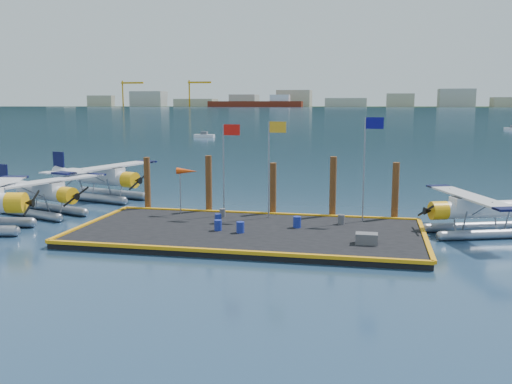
# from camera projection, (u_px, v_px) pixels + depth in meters

# --- Properties ---
(ground) EXTENTS (4000.00, 4000.00, 0.00)m
(ground) POSITION_uv_depth(u_px,v_px,m) (249.00, 236.00, 33.51)
(ground) COLOR #18304A
(ground) RESTS_ON ground
(dock) EXTENTS (20.00, 10.00, 0.40)m
(dock) POSITION_uv_depth(u_px,v_px,m) (249.00, 233.00, 33.47)
(dock) COLOR black
(dock) RESTS_ON ground
(dock_bumpers) EXTENTS (20.25, 10.25, 0.18)m
(dock_bumpers) POSITION_uv_depth(u_px,v_px,m) (249.00, 228.00, 33.43)
(dock_bumpers) COLOR orange
(dock_bumpers) RESTS_ON dock
(far_backdrop) EXTENTS (3050.00, 2050.00, 810.00)m
(far_backdrop) POSITION_uv_depth(u_px,v_px,m) (457.00, 101.00, 1664.00)
(far_backdrop) COLOR black
(far_backdrop) RESTS_ON ground
(seaplane_b) EXTENTS (8.68, 9.21, 3.32)m
(seaplane_b) POSITION_uv_depth(u_px,v_px,m) (45.00, 195.00, 39.53)
(seaplane_b) COLOR gray
(seaplane_b) RESTS_ON ground
(seaplane_c) EXTENTS (9.59, 10.28, 3.67)m
(seaplane_c) POSITION_uv_depth(u_px,v_px,m) (105.00, 180.00, 45.89)
(seaplane_c) COLOR gray
(seaplane_c) RESTS_ON ground
(seaplane_d) EXTENTS (8.33, 8.87, 3.19)m
(seaplane_d) POSITION_uv_depth(u_px,v_px,m) (475.00, 212.00, 33.61)
(seaplane_d) COLOR gray
(seaplane_d) RESTS_ON ground
(drum_0) EXTENTS (0.42, 0.42, 0.59)m
(drum_0) POSITION_uv_depth(u_px,v_px,m) (218.00, 219.00, 35.20)
(drum_0) COLOR navy
(drum_0) RESTS_ON dock
(drum_1) EXTENTS (0.46, 0.46, 0.64)m
(drum_1) POSITION_uv_depth(u_px,v_px,m) (240.00, 227.00, 32.65)
(drum_1) COLOR navy
(drum_1) RESTS_ON dock
(drum_2) EXTENTS (0.48, 0.48, 0.67)m
(drum_2) POSITION_uv_depth(u_px,v_px,m) (297.00, 222.00, 33.99)
(drum_2) COLOR navy
(drum_2) RESTS_ON dock
(drum_3) EXTENTS (0.44, 0.44, 0.62)m
(drum_3) POSITION_uv_depth(u_px,v_px,m) (218.00, 225.00, 33.22)
(drum_3) COLOR navy
(drum_3) RESTS_ON dock
(drum_4) EXTENTS (0.42, 0.42, 0.59)m
(drum_4) POSITION_uv_depth(u_px,v_px,m) (341.00, 219.00, 34.93)
(drum_4) COLOR #515155
(drum_4) RESTS_ON dock
(drum_5) EXTENTS (0.39, 0.39, 0.55)m
(drum_5) POSITION_uv_depth(u_px,v_px,m) (222.00, 213.00, 37.13)
(drum_5) COLOR #515155
(drum_5) RESTS_ON dock
(crate) EXTENTS (1.15, 0.77, 0.58)m
(crate) POSITION_uv_depth(u_px,v_px,m) (367.00, 239.00, 30.07)
(crate) COLOR #515155
(crate) RESTS_ON dock
(flagpole_red) EXTENTS (1.14, 0.08, 6.00)m
(flagpole_red) POSITION_uv_depth(u_px,v_px,m) (227.00, 155.00, 36.95)
(flagpole_red) COLOR gray
(flagpole_red) RESTS_ON dock
(flagpole_yellow) EXTENTS (1.14, 0.08, 6.20)m
(flagpole_yellow) POSITION_uv_depth(u_px,v_px,m) (272.00, 154.00, 36.33)
(flagpole_yellow) COLOR gray
(flagpole_yellow) RESTS_ON dock
(flagpole_blue) EXTENTS (1.14, 0.08, 6.50)m
(flagpole_blue) POSITION_uv_depth(u_px,v_px,m) (368.00, 153.00, 35.10)
(flagpole_blue) COLOR gray
(flagpole_blue) RESTS_ON dock
(windsock) EXTENTS (1.40, 0.44, 3.12)m
(windsock) POSITION_uv_depth(u_px,v_px,m) (187.00, 172.00, 37.69)
(windsock) COLOR gray
(windsock) RESTS_ON dock
(piling_0) EXTENTS (0.44, 0.44, 4.00)m
(piling_0) POSITION_uv_depth(u_px,v_px,m) (147.00, 186.00, 40.12)
(piling_0) COLOR #4B2A15
(piling_0) RESTS_ON ground
(piling_1) EXTENTS (0.44, 0.44, 4.20)m
(piling_1) POSITION_uv_depth(u_px,v_px,m) (209.00, 186.00, 39.20)
(piling_1) COLOR #4B2A15
(piling_1) RESTS_ON ground
(piling_2) EXTENTS (0.44, 0.44, 3.80)m
(piling_2) POSITION_uv_depth(u_px,v_px,m) (273.00, 191.00, 38.33)
(piling_2) COLOR #4B2A15
(piling_2) RESTS_ON ground
(piling_3) EXTENTS (0.44, 0.44, 4.30)m
(piling_3) POSITION_uv_depth(u_px,v_px,m) (333.00, 189.00, 37.49)
(piling_3) COLOR #4B2A15
(piling_3) RESTS_ON ground
(piling_4) EXTENTS (0.44, 0.44, 4.00)m
(piling_4) POSITION_uv_depth(u_px,v_px,m) (395.00, 193.00, 36.71)
(piling_4) COLOR #4B2A15
(piling_4) RESTS_ON ground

